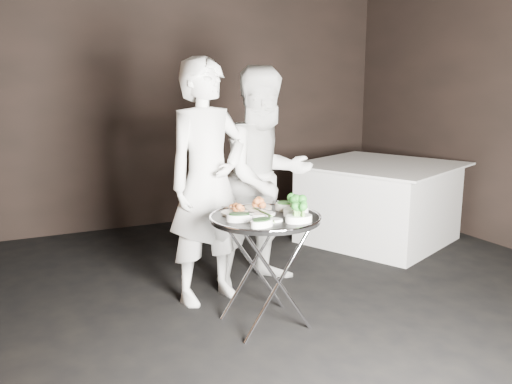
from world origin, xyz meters
name	(u,v)px	position (x,y,z in m)	size (l,w,h in m)	color
floor	(310,346)	(0.00, 0.00, -0.03)	(6.00, 7.00, 0.05)	black
wall_back	(158,101)	(0.00, 3.52, 1.50)	(6.00, 0.05, 3.00)	black
tray_stand	(265,266)	(-0.14, 0.39, 0.44)	(0.54, 0.45, 0.79)	silver
serving_tray	(265,218)	(-0.14, 0.39, 0.79)	(0.78, 0.78, 0.04)	black
potato_plate_a	(235,210)	(-0.31, 0.55, 0.83)	(0.19, 0.19, 0.07)	beige
potato_plate_b	(258,205)	(-0.09, 0.61, 0.84)	(0.20, 0.20, 0.07)	beige
greens_bowl	(284,205)	(0.08, 0.51, 0.84)	(0.13, 0.13, 0.08)	white
asparagus_plate_a	(263,213)	(-0.15, 0.41, 0.82)	(0.19, 0.11, 0.04)	white
asparagus_plate_b	(271,219)	(-0.17, 0.25, 0.82)	(0.18, 0.13, 0.03)	white
spinach_bowl_a	(239,216)	(-0.36, 0.36, 0.84)	(0.20, 0.17, 0.07)	white
spinach_bowl_b	(262,222)	(-0.28, 0.16, 0.84)	(0.19, 0.15, 0.07)	white
broccoli_bowl_a	(296,210)	(0.07, 0.34, 0.84)	(0.23, 0.18, 0.08)	white
broccoli_bowl_b	(299,217)	(-0.01, 0.16, 0.84)	(0.20, 0.15, 0.08)	white
serving_utensils	(263,208)	(-0.12, 0.46, 0.85)	(0.57, 0.42, 0.01)	silver
waiter_left	(208,182)	(-0.33, 1.02, 0.96)	(0.70, 0.46, 1.91)	silver
waiter_right	(266,178)	(0.24, 1.14, 0.93)	(0.90, 0.70, 1.86)	silver
dining_table	(378,202)	(1.92, 1.73, 0.43)	(1.50, 1.50, 0.86)	white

